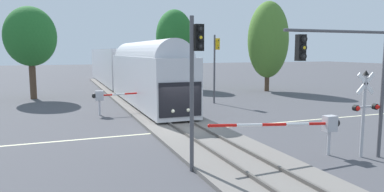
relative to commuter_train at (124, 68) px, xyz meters
name	(u,v)px	position (x,y,z in m)	size (l,w,h in m)	color
ground_plane	(187,130)	(0.00, -20.83, -2.78)	(220.00, 220.00, 0.00)	#47474C
road_centre_stripe	(187,130)	(0.00, -20.83, -2.78)	(44.00, 0.20, 0.01)	beige
railway_track	(187,129)	(0.00, -20.83, -2.69)	(4.40, 80.00, 0.32)	slate
commuter_train	(124,68)	(0.00, 0.00, 0.00)	(3.04, 42.47, 5.16)	silver
crossing_gate_near	(315,125)	(3.46, -27.74, -1.34)	(6.46, 0.40, 1.86)	#B7B7BC
crossing_signal_mast	(365,105)	(5.39, -28.51, -0.43)	(1.36, 0.44, 3.84)	#B2B2B7
crossing_gate_far	(106,96)	(-3.75, -13.93, -1.38)	(5.18, 0.40, 1.80)	#B7B7BC
traffic_signal_near_right	(358,59)	(4.60, -28.77, 1.53)	(5.60, 0.38, 5.68)	#4C4C51
traffic_signal_far_side	(216,58)	(6.16, -11.44, 1.28)	(0.53, 0.38, 6.08)	#4C4C51
traffic_signal_median	(195,69)	(-2.10, -27.51, 1.19)	(0.53, 0.38, 5.95)	#4C4C51
oak_behind_train	(30,37)	(-9.32, -2.46, 3.23)	(4.84, 4.84, 8.91)	#4C3828
maple_right_background	(268,40)	(15.79, -4.83, 3.15)	(4.66, 4.66, 10.32)	#4C3828
elm_centre_background	(175,37)	(6.79, 2.29, 3.59)	(4.63, 4.63, 9.79)	#4C3828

